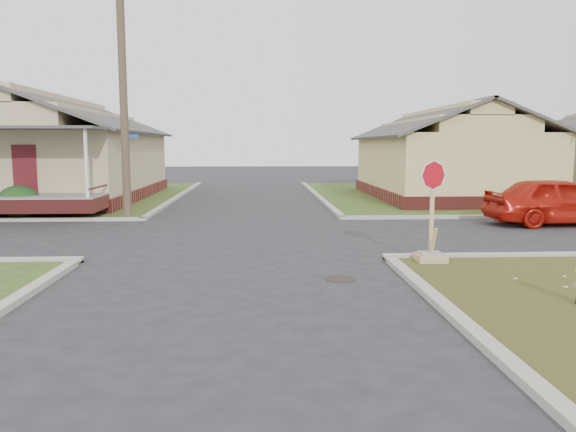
{
  "coord_description": "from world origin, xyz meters",
  "views": [
    {
      "loc": [
        0.59,
        -11.51,
        2.69
      ],
      "look_at": [
        1.22,
        1.0,
        1.1
      ],
      "focal_mm": 35.0,
      "sensor_mm": 36.0,
      "label": 1
    }
  ],
  "objects": [
    {
      "name": "ground",
      "position": [
        0.0,
        0.0,
        0.0
      ],
      "size": [
        120.0,
        120.0,
        0.0
      ],
      "primitive_type": "plane",
      "color": "#252527",
      "rests_on": "ground"
    },
    {
      "name": "curbs",
      "position": [
        0.0,
        5.0,
        0.0
      ],
      "size": [
        80.0,
        40.0,
        0.12
      ],
      "primitive_type": null,
      "color": "#A8A297",
      "rests_on": "ground"
    },
    {
      "name": "manhole",
      "position": [
        2.2,
        -0.5,
        0.01
      ],
      "size": [
        0.64,
        0.64,
        0.01
      ],
      "primitive_type": "cylinder",
      "color": "black",
      "rests_on": "ground"
    },
    {
      "name": "corner_house",
      "position": [
        -10.0,
        16.68,
        2.28
      ],
      "size": [
        10.1,
        15.5,
        5.3
      ],
      "color": "maroon",
      "rests_on": "ground"
    },
    {
      "name": "side_house_yellow",
      "position": [
        10.0,
        16.5,
        2.19
      ],
      "size": [
        7.6,
        11.6,
        4.7
      ],
      "color": "maroon",
      "rests_on": "ground"
    },
    {
      "name": "utility_pole",
      "position": [
        -4.2,
        8.9,
        4.66
      ],
      "size": [
        1.8,
        0.28,
        9.0
      ],
      "color": "#443527",
      "rests_on": "ground"
    },
    {
      "name": "stop_sign",
      "position": [
        4.48,
        0.9,
        0.55
      ],
      "size": [
        0.66,
        0.64,
        2.32
      ],
      "rotation": [
        0.0,
        0.0,
        -0.01
      ],
      "color": "tan",
      "rests_on": "ground"
    },
    {
      "name": "red_sedan",
      "position": [
        10.65,
        6.85,
        0.81
      ],
      "size": [
        4.84,
        2.08,
        1.63
      ],
      "primitive_type": "imported",
      "rotation": [
        0.0,
        0.0,
        1.6
      ],
      "color": "#B7170D",
      "rests_on": "ground"
    },
    {
      "name": "hedge_right",
      "position": [
        -8.27,
        9.49,
        0.62
      ],
      "size": [
        1.5,
        1.23,
        1.14
      ],
      "primitive_type": "ellipsoid",
      "color": "#183C16",
      "rests_on": "verge_far_left"
    }
  ]
}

